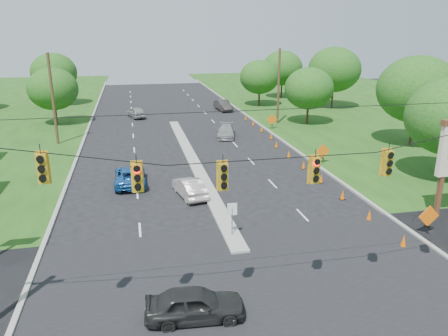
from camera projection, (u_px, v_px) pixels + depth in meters
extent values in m
plane|color=black|center=(264.00, 299.00, 18.75)|extent=(160.00, 160.00, 0.00)
cube|color=black|center=(264.00, 299.00, 18.75)|extent=(160.00, 14.00, 0.02)
cube|color=gray|center=(83.00, 143.00, 44.68)|extent=(0.25, 110.00, 0.16)
cube|color=gray|center=(271.00, 133.00, 48.73)|extent=(0.25, 110.00, 0.16)
cube|color=gray|center=(193.00, 162.00, 38.32)|extent=(1.00, 34.00, 0.18)
cylinder|color=gray|center=(232.00, 223.00, 24.07)|extent=(0.06, 0.06, 1.80)
cube|color=white|center=(232.00, 209.00, 23.82)|extent=(0.55, 0.04, 0.70)
cylinder|color=black|center=(277.00, 148.00, 15.70)|extent=(24.00, 0.04, 0.04)
cube|color=gold|center=(43.00, 169.00, 14.17)|extent=(0.34, 0.24, 1.00)
cube|color=gold|center=(137.00, 178.00, 14.93)|extent=(0.34, 0.24, 1.00)
cube|color=gold|center=(223.00, 177.00, 15.58)|extent=(0.34, 0.24, 1.00)
cube|color=gold|center=(315.00, 170.00, 16.29)|extent=(0.34, 0.24, 1.00)
cube|color=gold|center=(387.00, 163.00, 16.86)|extent=(0.34, 0.24, 1.00)
cylinder|color=#422D1C|center=(53.00, 100.00, 42.84)|extent=(0.28, 0.28, 9.00)
cylinder|color=#422D1C|center=(279.00, 87.00, 52.50)|extent=(0.28, 0.28, 9.00)
cube|color=#59331E|center=(441.00, 184.00, 26.26)|extent=(0.25, 0.25, 4.40)
cone|color=#DE5A06|center=(404.00, 241.00, 23.18)|extent=(0.32, 0.32, 0.70)
cone|color=#DE5A06|center=(369.00, 215.00, 26.44)|extent=(0.32, 0.32, 0.70)
cone|color=#DE5A06|center=(343.00, 195.00, 29.70)|extent=(0.32, 0.32, 0.70)
cone|color=#DE5A06|center=(321.00, 178.00, 32.96)|extent=(0.32, 0.32, 0.70)
cone|color=#DE5A06|center=(304.00, 165.00, 36.22)|extent=(0.32, 0.32, 0.70)
cone|color=#DE5A06|center=(289.00, 154.00, 39.48)|extent=(0.32, 0.32, 0.70)
cone|color=#DE5A06|center=(276.00, 144.00, 42.74)|extent=(0.32, 0.32, 0.70)
cone|color=#DE5A06|center=(271.00, 136.00, 46.13)|extent=(0.32, 0.32, 0.70)
cone|color=#DE5A06|center=(262.00, 129.00, 49.39)|extent=(0.32, 0.32, 0.70)
cone|color=#DE5A06|center=(253.00, 123.00, 52.65)|extent=(0.32, 0.32, 0.70)
cone|color=#DE5A06|center=(246.00, 117.00, 55.91)|extent=(0.32, 0.32, 0.70)
cube|color=black|center=(427.00, 226.00, 24.47)|extent=(0.06, 0.58, 0.26)
cube|color=black|center=(427.00, 226.00, 24.47)|extent=(0.06, 0.58, 0.26)
cube|color=orange|center=(429.00, 216.00, 24.29)|extent=(1.27, 0.05, 1.27)
cube|color=black|center=(322.00, 158.00, 37.52)|extent=(0.06, 0.58, 0.26)
cube|color=black|center=(322.00, 158.00, 37.52)|extent=(0.06, 0.58, 0.26)
cube|color=orange|center=(323.00, 151.00, 37.34)|extent=(1.27, 0.05, 1.27)
cube|color=black|center=(272.00, 125.00, 50.56)|extent=(0.06, 0.58, 0.26)
cube|color=black|center=(272.00, 125.00, 50.56)|extent=(0.06, 0.58, 0.26)
cube|color=orange|center=(272.00, 120.00, 50.38)|extent=(1.27, 0.05, 1.27)
cylinder|color=black|center=(56.00, 114.00, 52.84)|extent=(0.28, 0.28, 2.52)
ellipsoid|color=#194C14|center=(53.00, 89.00, 51.90)|extent=(5.88, 5.88, 5.04)
cylinder|color=black|center=(57.00, 96.00, 66.36)|extent=(0.28, 0.28, 2.88)
ellipsoid|color=#194C14|center=(54.00, 72.00, 65.29)|extent=(6.72, 6.72, 5.76)
cylinder|color=black|center=(445.00, 163.00, 33.10)|extent=(0.28, 0.28, 2.88)
cylinder|color=black|center=(412.00, 130.00, 43.17)|extent=(0.28, 0.28, 3.24)
ellipsoid|color=#194C14|center=(417.00, 89.00, 41.97)|extent=(7.56, 7.56, 6.48)
cylinder|color=black|center=(307.00, 114.00, 53.25)|extent=(0.28, 0.28, 2.52)
ellipsoid|color=#194C14|center=(309.00, 88.00, 52.32)|extent=(5.88, 5.88, 5.04)
cylinder|color=black|center=(332.00, 97.00, 64.07)|extent=(0.28, 0.28, 3.24)
ellipsoid|color=#194C14|center=(334.00, 70.00, 62.87)|extent=(7.56, 7.56, 6.48)
cylinder|color=black|center=(281.00, 89.00, 73.57)|extent=(0.28, 0.28, 2.88)
ellipsoid|color=#194C14|center=(282.00, 68.00, 72.50)|extent=(6.72, 6.72, 5.76)
cylinder|color=black|center=(259.00, 98.00, 65.90)|extent=(0.28, 0.28, 2.52)
ellipsoid|color=#194C14|center=(260.00, 77.00, 64.97)|extent=(5.88, 5.88, 5.04)
imported|color=#242424|center=(195.00, 304.00, 17.28)|extent=(4.10, 1.90, 1.36)
imported|color=#BBA9AB|center=(189.00, 187.00, 30.17)|extent=(2.13, 4.17, 1.31)
imported|color=#19529C|center=(130.00, 176.00, 32.56)|extent=(2.23, 4.83, 1.34)
imported|color=gray|center=(226.00, 131.00, 46.97)|extent=(2.83, 4.72, 1.28)
imported|color=gray|center=(136.00, 112.00, 57.33)|extent=(2.65, 4.40, 1.40)
imported|color=#302C2B|center=(223.00, 105.00, 62.44)|extent=(2.09, 4.64, 1.48)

